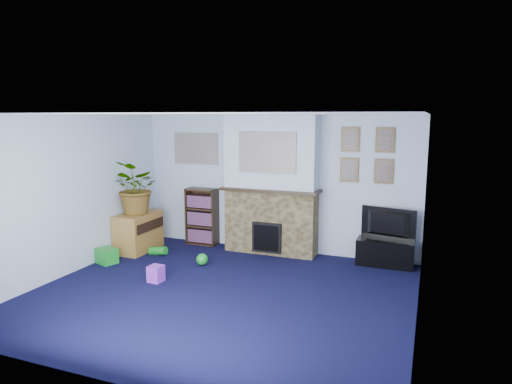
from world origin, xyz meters
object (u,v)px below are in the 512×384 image
at_px(television, 387,224).
at_px(sideboard, 138,231).
at_px(bookshelf, 202,218).
at_px(tv_stand, 385,252).

xyz_separation_m(television, sideboard, (-4.19, -0.74, -0.32)).
height_order(television, bookshelf, bookshelf).
bearing_deg(bookshelf, tv_stand, -1.32).
distance_m(tv_stand, television, 0.45).
distance_m(tv_stand, bookshelf, 3.34).
xyz_separation_m(tv_stand, television, (-0.00, 0.02, 0.45)).
height_order(tv_stand, television, television).
bearing_deg(tv_stand, sideboard, -170.21).
xyz_separation_m(tv_stand, bookshelf, (-3.33, 0.08, 0.28)).
xyz_separation_m(television, bookshelf, (-3.33, 0.06, -0.17)).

